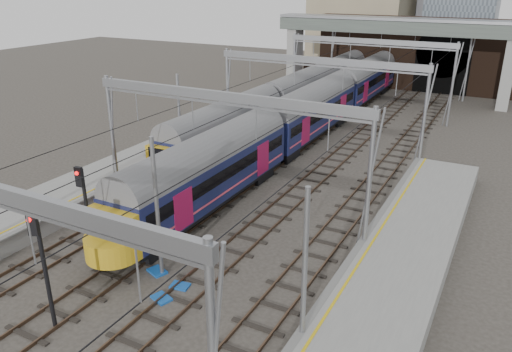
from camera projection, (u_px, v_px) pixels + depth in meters
The scene contains 13 objects.
ground at pixel (135, 295), 22.66m from camera, with size 160.00×160.00×0.00m, color #38332D.
platform_left at pixel (27, 216), 28.95m from camera, with size 4.32×55.00×1.12m.
tracks at pixel (278, 183), 34.97m from camera, with size 14.40×80.00×0.22m.
overhead_line at pixel (316, 75), 37.88m from camera, with size 16.80×80.00×8.00m.
retaining_wall at pixel (414, 55), 63.08m from camera, with size 28.00×2.75×9.00m.
overbridge at pixel (394, 35), 57.74m from camera, with size 28.00×3.00×9.25m.
train_main at pixel (342, 94), 50.55m from camera, with size 2.87×66.22×4.91m.
train_second at pixel (303, 92), 51.78m from camera, with size 2.71×46.97×4.69m.
signal_near_left at pixel (85, 206), 23.74m from camera, with size 0.39×0.48×5.35m.
signal_near_centre at pixel (42, 258), 19.35m from camera, with size 0.42×0.48×5.34m.
equip_cover_a at pixel (180, 286), 23.28m from camera, with size 0.87×0.61×0.10m, color #1651AB.
equip_cover_b at pixel (157, 271), 24.43m from camera, with size 0.94×0.67×0.11m, color #1651AB.
equip_cover_c at pixel (162, 298), 22.38m from camera, with size 0.90×0.64×0.11m, color #1651AB.
Camera 1 is at (13.81, -14.25, 13.42)m, focal length 35.00 mm.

